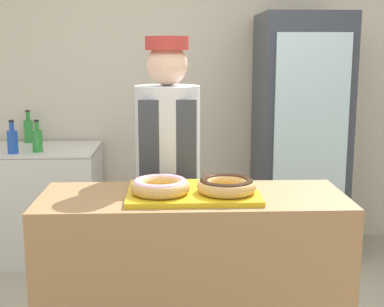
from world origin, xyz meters
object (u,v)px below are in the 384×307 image
(serving_tray, at_px, (193,193))
(bottle_green, at_px, (37,140))
(baker_person, at_px, (168,182))
(bottle_green_b, at_px, (29,130))
(brownie_back_left, at_px, (172,179))
(donut_light_glaze, at_px, (160,186))
(beverage_fridge, at_px, (299,137))
(bottle_blue, at_px, (13,141))
(donut_chocolate_glaze, at_px, (226,185))
(brownie_back_right, at_px, (211,178))
(chest_freezer, at_px, (34,202))

(serving_tray, height_order, bottle_green, bottle_green)
(baker_person, height_order, bottle_green_b, baker_person)
(serving_tray, distance_m, baker_person, 0.52)
(bottle_green_b, bearing_deg, brownie_back_left, -57.31)
(donut_light_glaze, xyz_separation_m, beverage_fridge, (1.07, 1.78, -0.07))
(bottle_blue, bearing_deg, bottle_green_b, 90.49)
(bottle_blue, bearing_deg, donut_chocolate_glaze, -47.91)
(beverage_fridge, bearing_deg, bottle_green_b, 172.79)
(brownie_back_right, distance_m, baker_person, 0.41)
(serving_tray, xyz_separation_m, chest_freezer, (-1.19, 1.73, -0.53))
(baker_person, bearing_deg, chest_freezer, 131.08)
(serving_tray, relative_size, beverage_fridge, 0.32)
(brownie_back_left, relative_size, bottle_green_b, 0.26)
(bottle_green, bearing_deg, donut_chocolate_glaze, -52.46)
(donut_chocolate_glaze, bearing_deg, bottle_blue, 132.09)
(donut_light_glaze, distance_m, bottle_green, 1.89)
(donut_chocolate_glaze, xyz_separation_m, bottle_green, (-1.25, 1.63, -0.05))
(serving_tray, relative_size, brownie_back_left, 8.68)
(beverage_fridge, bearing_deg, donut_light_glaze, -121.18)
(serving_tray, relative_size, chest_freezer, 0.59)
(chest_freezer, distance_m, bottle_green, 0.56)
(donut_light_glaze, relative_size, brownie_back_left, 3.91)
(donut_chocolate_glaze, distance_m, chest_freezer, 2.31)
(serving_tray, xyz_separation_m, donut_chocolate_glaze, (0.15, -0.05, 0.05))
(bottle_green_b, bearing_deg, bottle_blue, -89.51)
(brownie_back_right, xyz_separation_m, beverage_fridge, (0.82, 1.56, -0.05))
(brownie_back_left, xyz_separation_m, beverage_fridge, (1.02, 1.56, -0.05))
(beverage_fridge, bearing_deg, serving_tray, -118.15)
(baker_person, bearing_deg, brownie_back_left, -86.50)
(donut_light_glaze, bearing_deg, bottle_green, 120.20)
(donut_light_glaze, relative_size, bottle_green, 1.14)
(donut_light_glaze, relative_size, baker_person, 0.16)
(chest_freezer, xyz_separation_m, bottle_green_b, (-0.08, 0.27, 0.54))
(brownie_back_left, relative_size, baker_person, 0.04)
(chest_freezer, relative_size, bottle_green, 4.24)
(donut_light_glaze, relative_size, donut_chocolate_glaze, 1.00)
(brownie_back_left, xyz_separation_m, baker_person, (-0.02, 0.33, -0.10))
(brownie_back_left, distance_m, bottle_green, 1.73)
(brownie_back_right, height_order, chest_freezer, brownie_back_right)
(donut_light_glaze, xyz_separation_m, bottle_green, (-0.95, 1.63, -0.05))
(chest_freezer, distance_m, bottle_blue, 0.58)
(donut_chocolate_glaze, distance_m, beverage_fridge, 1.94)
(chest_freezer, height_order, bottle_green_b, bottle_green_b)
(bottle_blue, height_order, bottle_green_b, bottle_green_b)
(donut_light_glaze, bearing_deg, bottle_green_b, 118.65)
(brownie_back_left, relative_size, chest_freezer, 0.07)
(donut_light_glaze, xyz_separation_m, brownie_back_left, (0.05, 0.22, -0.02))
(brownie_back_right, relative_size, beverage_fridge, 0.04)
(donut_light_glaze, distance_m, beverage_fridge, 2.08)
(serving_tray, relative_size, bottle_green, 2.52)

